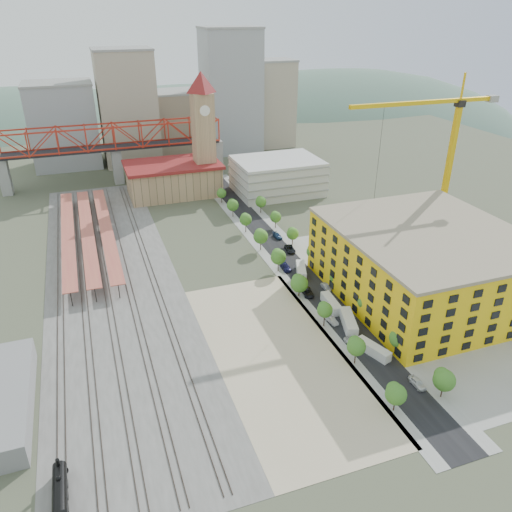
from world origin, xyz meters
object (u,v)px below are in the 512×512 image
object	(u,v)px
construction_building	(425,263)
site_trailer_d	(301,271)
clock_tower	(203,123)
site_trailer_b	(349,322)
site_trailer_c	(331,304)
locomotive	(60,511)
tower_crane	(444,143)
car_0	(351,342)
site_trailer_a	(373,350)

from	to	relation	value
construction_building	site_trailer_d	size ratio (longest dim) A/B	5.49
construction_building	clock_tower	bearing A→B (deg)	108.78
site_trailer_b	site_trailer_c	distance (m)	9.18
construction_building	locomotive	world-z (taller)	construction_building
clock_tower	tower_crane	size ratio (longest dim) A/B	0.98
locomotive	site_trailer_c	bearing A→B (deg)	31.03
construction_building	site_trailer_c	distance (m)	27.33
site_trailer_d	site_trailer_b	bearing A→B (deg)	-70.37
car_0	construction_building	bearing A→B (deg)	16.20
construction_building	site_trailer_a	bearing A→B (deg)	-144.74
site_trailer_b	car_0	size ratio (longest dim) A/B	2.50
site_trailer_c	site_trailer_d	bearing A→B (deg)	94.02
site_trailer_c	car_0	xyz separation A→B (m)	(-3.00, -15.74, -0.54)
site_trailer_c	site_trailer_b	bearing A→B (deg)	-85.98
site_trailer_c	car_0	size ratio (longest dim) A/B	2.23
site_trailer_c	site_trailer_d	distance (m)	18.91
site_trailer_d	car_0	size ratio (longest dim) A/B	2.31
clock_tower	site_trailer_d	world-z (taller)	clock_tower
clock_tower	locomotive	size ratio (longest dim) A/B	2.63
clock_tower	car_0	world-z (taller)	clock_tower
locomotive	site_trailer_c	xyz separation A→B (m)	(66.00, 39.71, -0.63)
locomotive	tower_crane	bearing A→B (deg)	29.73
site_trailer_c	site_trailer_a	bearing A→B (deg)	-85.98
tower_crane	site_trailer_b	world-z (taller)	tower_crane
clock_tower	tower_crane	world-z (taller)	tower_crane
construction_building	site_trailer_b	size ratio (longest dim) A/B	5.06
clock_tower	tower_crane	xyz separation A→B (m)	(57.13, -71.97, 3.89)
site_trailer_b	site_trailer_d	xyz separation A→B (m)	(0.00, 28.09, -0.11)
site_trailer_a	site_trailer_c	size ratio (longest dim) A/B	0.97
site_trailer_a	car_0	world-z (taller)	site_trailer_a
locomotive	site_trailer_c	size ratio (longest dim) A/B	2.22
site_trailer_b	tower_crane	bearing A→B (deg)	52.93
clock_tower	construction_building	world-z (taller)	clock_tower
clock_tower	car_0	xyz separation A→B (m)	(5.00, -113.77, -28.02)
site_trailer_b	car_0	distance (m)	7.25
clock_tower	site_trailer_b	bearing A→B (deg)	-85.73
site_trailer_a	car_0	bearing A→B (deg)	104.27
car_0	clock_tower	bearing A→B (deg)	83.31
locomotive	tower_crane	size ratio (longest dim) A/B	0.37
site_trailer_c	tower_crane	bearing A→B (deg)	31.96
site_trailer_d	locomotive	bearing A→B (deg)	-118.76
locomotive	car_0	bearing A→B (deg)	20.83
tower_crane	site_trailer_c	world-z (taller)	tower_crane
clock_tower	site_trailer_b	distance (m)	110.92
construction_building	locomotive	size ratio (longest dim) A/B	2.56
tower_crane	site_trailer_d	size ratio (longest dim) A/B	5.73
clock_tower	construction_building	size ratio (longest dim) A/B	1.03
locomotive	site_trailer_d	xyz separation A→B (m)	(66.00, 58.61, -0.58)
locomotive	site_trailer_b	world-z (taller)	locomotive
site_trailer_d	car_0	xyz separation A→B (m)	(-3.00, -34.65, -0.58)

